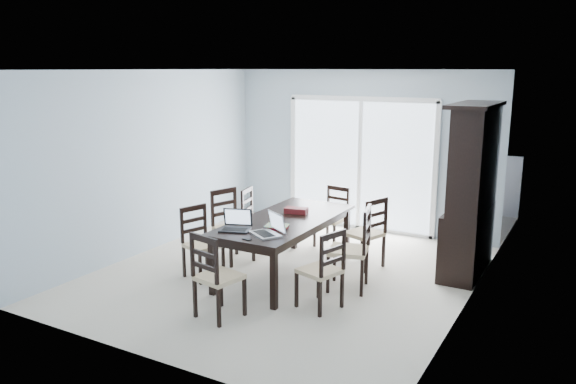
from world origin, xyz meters
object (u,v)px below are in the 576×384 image
object	(u,v)px
chair_left_near	(199,234)
chair_end_far	(334,210)
chair_left_far	(254,212)
hot_tub	(371,185)
cell_phone	(247,239)
chair_left_mid	(229,217)
dining_table	(285,224)
laptop_silver	(265,230)
chair_right_mid	(357,240)
china_hutch	(471,192)
laptop_dark	(235,226)
chair_right_far	(370,225)
chair_right_near	(326,262)
chair_end_near	(212,267)
game_box	(296,211)

from	to	relation	value
chair_left_near	chair_end_far	size ratio (longest dim) A/B	1.02
chair_left_far	hot_tub	bearing A→B (deg)	155.03
chair_left_near	hot_tub	world-z (taller)	chair_left_near
cell_phone	chair_left_mid	bearing A→B (deg)	138.32
hot_tub	chair_left_far	bearing A→B (deg)	-103.94
dining_table	chair_end_far	size ratio (longest dim) A/B	2.15
chair_left_mid	laptop_silver	size ratio (longest dim) A/B	2.54
dining_table	chair_right_mid	xyz separation A→B (m)	(0.99, -0.02, -0.05)
chair_left_near	cell_phone	distance (m)	1.12
chair_end_far	hot_tub	xyz separation A→B (m)	(-0.24, 2.15, -0.04)
dining_table	china_hutch	bearing A→B (deg)	31.71
chair_right_mid	chair_left_far	bearing A→B (deg)	55.74
chair_left_far	laptop_silver	world-z (taller)	chair_left_far
chair_left_far	chair_end_far	world-z (taller)	chair_left_far
dining_table	hot_tub	xyz separation A→B (m)	(-0.22, 3.60, -0.17)
dining_table	laptop_dark	distance (m)	0.81
dining_table	laptop_dark	bearing A→B (deg)	-108.28
chair_left_far	hot_tub	xyz separation A→B (m)	(0.72, 2.89, -0.05)
chair_end_far	laptop_silver	distance (m)	2.21
china_hutch	cell_phone	size ratio (longest dim) A/B	20.90
chair_right_far	hot_tub	world-z (taller)	chair_right_far
chair_right_far	cell_phone	distance (m)	1.92
chair_right_near	laptop_dark	size ratio (longest dim) A/B	2.58
china_hutch	chair_end_near	bearing A→B (deg)	-126.13
chair_right_mid	hot_tub	xyz separation A→B (m)	(-1.21, 3.63, -0.12)
chair_left_mid	cell_phone	distance (m)	1.56
chair_right_mid	game_box	distance (m)	1.06
dining_table	chair_right_near	size ratio (longest dim) A/B	2.08
chair_left_mid	chair_end_far	distance (m)	1.65
chair_right_far	hot_tub	bearing A→B (deg)	40.04
chair_end_near	chair_end_far	bearing A→B (deg)	100.75
game_box	cell_phone	bearing A→B (deg)	-86.63
cell_phone	chair_end_near	bearing A→B (deg)	-92.91
chair_right_mid	game_box	bearing A→B (deg)	58.78
dining_table	chair_right_mid	bearing A→B (deg)	-1.24
chair_left_near	laptop_dark	size ratio (longest dim) A/B	2.56
chair_right_near	game_box	bearing A→B (deg)	59.07
chair_end_near	laptop_dark	distance (m)	0.84
chair_left_mid	laptop_dark	xyz separation A→B (m)	(0.73, -0.90, 0.20)
dining_table	laptop_silver	xyz separation A→B (m)	(0.16, -0.74, 0.14)
laptop_dark	hot_tub	xyz separation A→B (m)	(0.03, 4.37, -0.31)
chair_right_near	chair_end_far	size ratio (longest dim) A/B	1.03
chair_end_far	chair_left_near	bearing A→B (deg)	72.62
chair_right_far	hot_tub	distance (m)	3.05
dining_table	chair_end_far	xyz separation A→B (m)	(0.02, 1.45, -0.13)
chair_end_near	hot_tub	distance (m)	5.15
dining_table	hot_tub	distance (m)	3.61
chair_right_far	chair_end_far	size ratio (longest dim) A/B	1.09
dining_table	hot_tub	size ratio (longest dim) A/B	1.00
chair_left_mid	game_box	size ratio (longest dim) A/B	3.83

